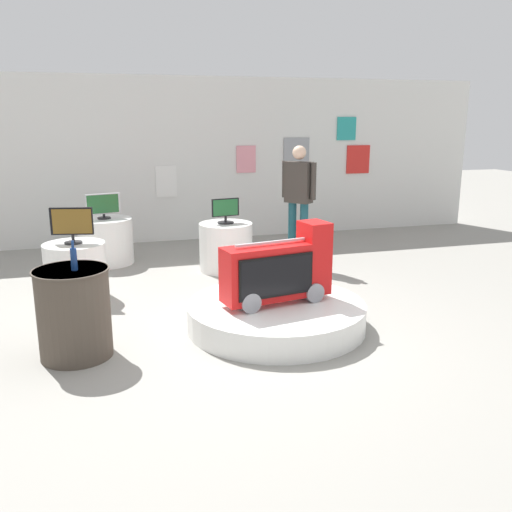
% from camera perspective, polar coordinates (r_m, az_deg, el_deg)
% --- Properties ---
extents(ground_plane, '(30.00, 30.00, 0.00)m').
position_cam_1_polar(ground_plane, '(5.66, -0.09, -8.27)').
color(ground_plane, gray).
extents(back_wall_display, '(11.50, 0.13, 2.85)m').
position_cam_1_polar(back_wall_display, '(9.92, -7.67, 9.79)').
color(back_wall_display, silver).
rests_on(back_wall_display, ground).
extents(main_display_pedestal, '(1.87, 1.87, 0.27)m').
position_cam_1_polar(main_display_pedestal, '(5.84, 2.08, -6.12)').
color(main_display_pedestal, white).
rests_on(main_display_pedestal, ground).
extents(novelty_firetruck_tv, '(1.20, 0.54, 0.82)m').
position_cam_1_polar(novelty_firetruck_tv, '(5.70, 2.37, -1.62)').
color(novelty_firetruck_tv, gray).
rests_on(novelty_firetruck_tv, main_display_pedestal).
extents(display_pedestal_left_rear, '(0.74, 0.74, 0.69)m').
position_cam_1_polar(display_pedestal_left_rear, '(7.05, -18.14, -1.48)').
color(display_pedestal_left_rear, white).
rests_on(display_pedestal_left_rear, ground).
extents(tv_on_left_rear, '(0.50, 0.21, 0.44)m').
position_cam_1_polar(tv_on_left_rear, '(6.92, -18.50, 3.20)').
color(tv_on_left_rear, black).
rests_on(tv_on_left_rear, display_pedestal_left_rear).
extents(display_pedestal_center_rear, '(0.77, 0.77, 0.69)m').
position_cam_1_polar(display_pedestal_center_rear, '(7.97, -3.13, 0.97)').
color(display_pedestal_center_rear, white).
rests_on(display_pedestal_center_rear, ground).
extents(tv_on_center_rear, '(0.40, 0.23, 0.36)m').
position_cam_1_polar(tv_on_center_rear, '(7.86, -3.18, 4.73)').
color(tv_on_center_rear, black).
rests_on(tv_on_center_rear, display_pedestal_center_rear).
extents(display_pedestal_right_rear, '(0.81, 0.81, 0.69)m').
position_cam_1_polar(display_pedestal_right_rear, '(8.62, -15.28, 1.50)').
color(display_pedestal_right_rear, white).
rests_on(display_pedestal_right_rear, ground).
extents(tv_on_right_rear, '(0.50, 0.20, 0.38)m').
position_cam_1_polar(tv_on_right_rear, '(8.52, -15.52, 5.07)').
color(tv_on_right_rear, black).
rests_on(tv_on_right_rear, display_pedestal_right_rear).
extents(side_table_round, '(0.68, 0.68, 0.84)m').
position_cam_1_polar(side_table_round, '(5.33, -18.30, -5.55)').
color(side_table_round, '#4C4238').
rests_on(side_table_round, ground).
extents(bottle_on_side_table, '(0.06, 0.06, 0.27)m').
position_cam_1_polar(bottle_on_side_table, '(5.13, -18.32, -0.23)').
color(bottle_on_side_table, navy).
rests_on(bottle_on_side_table, side_table_round).
extents(shopper_browsing_near_truck, '(0.40, 0.45, 1.77)m').
position_cam_1_polar(shopper_browsing_near_truck, '(8.12, 4.42, 6.21)').
color(shopper_browsing_near_truck, '#194751').
rests_on(shopper_browsing_near_truck, ground).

